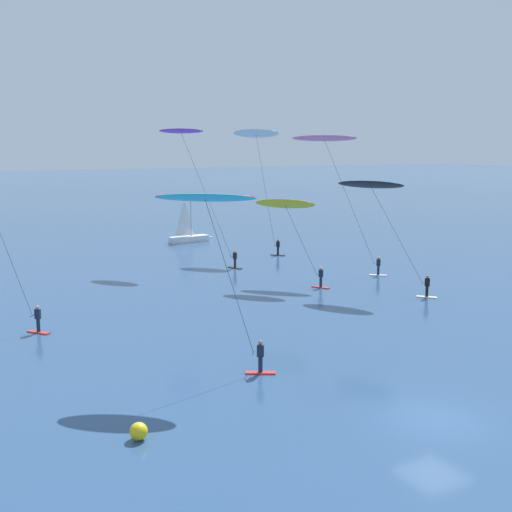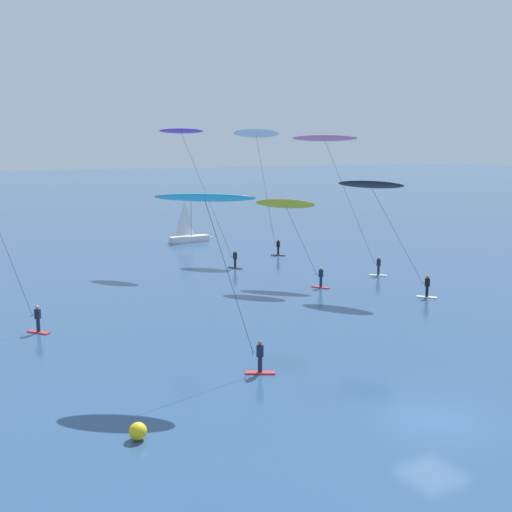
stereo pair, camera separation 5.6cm
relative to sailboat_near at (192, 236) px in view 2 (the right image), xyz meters
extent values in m
plane|color=#2D4C75|center=(-11.68, -51.30, -0.64)|extent=(600.00, 600.00, 0.00)
cube|color=white|center=(-0.30, -0.03, -0.29)|extent=(4.92, 1.92, 0.70)
cone|color=white|center=(2.08, 0.23, -0.29)|extent=(2.22, 0.90, 0.67)
cylinder|color=#B2B2B7|center=(-0.01, 0.00, 2.56)|extent=(0.12, 0.12, 5.00)
pyramid|color=white|center=(-0.90, -0.10, 2.38)|extent=(1.80, 0.28, 4.25)
cylinder|color=#A5A5AD|center=(-0.90, -0.10, 0.31)|extent=(1.80, 0.28, 0.08)
cube|color=silver|center=(5.97, -26.84, -0.60)|extent=(1.40, 1.27, 0.08)
cylinder|color=#192338|center=(5.97, -26.84, -0.16)|extent=(0.22, 0.22, 0.80)
cube|color=#192338|center=(5.97, -26.84, 0.54)|extent=(0.38, 0.39, 0.60)
sphere|color=tan|center=(5.97, -26.84, 0.96)|extent=(0.22, 0.22, 0.22)
cylinder|color=black|center=(5.73, -26.58, 0.42)|extent=(0.43, 0.40, 0.04)
ellipsoid|color=pink|center=(2.57, -23.12, 11.25)|extent=(4.69, 4.98, 0.67)
cylinder|color=#14895B|center=(2.57, -23.12, 11.30)|extent=(3.80, 4.13, 0.16)
cylinder|color=#333338|center=(4.15, -24.85, 5.78)|extent=(3.19, 3.49, 10.74)
cube|color=red|center=(-23.46, -30.27, -0.60)|extent=(1.21, 1.45, 0.08)
cylinder|color=#192338|center=(-23.46, -30.27, -0.16)|extent=(0.22, 0.22, 0.80)
cube|color=#192338|center=(-23.46, -30.27, 0.54)|extent=(0.39, 0.37, 0.60)
sphere|color=tan|center=(-23.46, -30.27, 0.96)|extent=(0.22, 0.22, 0.22)
cylinder|color=black|center=(-23.73, -30.04, 0.42)|extent=(0.39, 0.45, 0.04)
cube|color=#2D2D33|center=(3.85, -13.47, -0.60)|extent=(1.25, 1.42, 0.08)
cylinder|color=black|center=(3.85, -13.47, -0.16)|extent=(0.22, 0.22, 0.80)
cube|color=black|center=(3.85, -13.47, 0.54)|extent=(0.37, 0.39, 0.60)
sphere|color=#9E7051|center=(3.85, -13.47, 0.96)|extent=(0.22, 0.22, 0.22)
cylinder|color=black|center=(3.62, -13.20, 0.42)|extent=(0.44, 0.39, 0.04)
ellipsoid|color=white|center=(2.26, -11.61, 11.86)|extent=(4.23, 4.60, 1.01)
cylinder|color=black|center=(2.26, -11.61, 11.91)|extent=(3.16, 3.63, 0.16)
cylinder|color=#333338|center=(2.94, -12.41, 6.09)|extent=(1.40, 1.62, 11.35)
cube|color=silver|center=(3.71, -35.05, -0.60)|extent=(1.28, 1.40, 0.08)
cylinder|color=black|center=(3.71, -35.05, -0.16)|extent=(0.22, 0.22, 0.80)
cube|color=black|center=(3.71, -35.05, 0.54)|extent=(0.34, 0.39, 0.60)
sphere|color=#9E7051|center=(3.71, -35.05, 0.96)|extent=(0.22, 0.22, 0.22)
cylinder|color=black|center=(3.54, -34.74, 0.42)|extent=(0.49, 0.31, 0.04)
ellipsoid|color=black|center=(1.34, -31.02, 7.66)|extent=(3.90, 5.27, 0.79)
cylinder|color=white|center=(1.34, -31.02, 7.71)|extent=(2.69, 4.41, 0.16)
cylinder|color=#333338|center=(2.44, -32.88, 3.99)|extent=(2.23, 3.76, 7.15)
cube|color=red|center=(-15.27, -43.04, -0.60)|extent=(1.50, 1.10, 0.08)
cylinder|color=#192338|center=(-15.27, -43.04, -0.16)|extent=(0.22, 0.22, 0.80)
cube|color=#192338|center=(-15.27, -43.04, 0.54)|extent=(0.39, 0.36, 0.60)
sphere|color=#9E7051|center=(-15.27, -43.04, 0.96)|extent=(0.22, 0.22, 0.22)
cylinder|color=black|center=(-15.55, -42.83, 0.42)|extent=(0.36, 0.46, 0.04)
ellipsoid|color=#23B2C6|center=(-17.42, -41.41, 8.10)|extent=(4.89, 4.20, 0.64)
cylinder|color=#DB4C38|center=(-17.42, -41.41, 8.15)|extent=(3.89, 2.99, 0.16)
cylinder|color=#333338|center=(-16.48, -42.12, 4.21)|extent=(1.90, 1.44, 7.58)
cube|color=red|center=(-1.23, -28.34, -0.60)|extent=(1.05, 1.52, 0.08)
cylinder|color=#192338|center=(-1.23, -28.34, -0.16)|extent=(0.22, 0.22, 0.80)
cube|color=#192338|center=(-1.23, -28.34, 0.54)|extent=(0.37, 0.39, 0.60)
sphere|color=beige|center=(-1.23, -28.34, 0.96)|extent=(0.22, 0.22, 0.22)
cylinder|color=black|center=(-1.46, -28.07, 0.42)|extent=(0.45, 0.38, 0.04)
ellipsoid|color=yellow|center=(-3.19, -25.97, 6.01)|extent=(4.06, 4.58, 0.96)
cylinder|color=#1432E0|center=(-3.19, -25.97, 6.06)|extent=(3.14, 3.75, 0.16)
cylinder|color=#333338|center=(-2.32, -27.02, 3.16)|extent=(1.77, 2.13, 5.50)
cube|color=#2D2D33|center=(-3.34, -17.55, -0.60)|extent=(0.89, 1.55, 0.08)
cylinder|color=black|center=(-3.34, -17.55, -0.16)|extent=(0.22, 0.22, 0.80)
cube|color=black|center=(-3.34, -17.55, 0.54)|extent=(0.36, 0.39, 0.60)
sphere|color=beige|center=(-3.34, -17.55, 0.96)|extent=(0.22, 0.22, 0.22)
cylinder|color=black|center=(-3.54, -17.27, 0.42)|extent=(0.47, 0.36, 0.04)
ellipsoid|color=purple|center=(-6.63, -13.09, 11.96)|extent=(3.93, 4.61, 0.58)
cylinder|color=#7ACC42|center=(-6.63, -13.09, 12.01)|extent=(2.77, 3.66, 0.16)
cylinder|color=#333338|center=(-5.09, -15.18, 6.14)|extent=(3.12, 4.21, 11.45)
sphere|color=yellow|center=(-23.00, -47.08, -0.29)|extent=(0.70, 0.70, 0.70)
camera|label=1|loc=(-30.49, -69.46, 10.52)|focal=45.00mm
camera|label=2|loc=(-30.44, -69.49, 10.52)|focal=45.00mm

